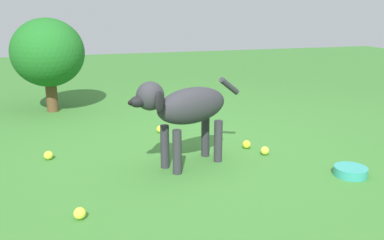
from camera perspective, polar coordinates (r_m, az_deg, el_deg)
The scene contains 9 objects.
ground at distance 3.23m, azimuth 1.27°, elevation -4.67°, with size 14.00×14.00×0.00m, color #38722D.
dog at distance 2.87m, azimuth -0.86°, elevation 1.62°, with size 0.46×0.89×0.64m.
tennis_ball_0 at distance 3.25m, azimuth 9.87°, elevation -4.13°, with size 0.07×0.07×0.07m, color #C2D13A.
tennis_ball_1 at distance 3.76m, azimuth -4.35°, elevation -1.25°, with size 0.07×0.07×0.07m, color #CED531.
tennis_ball_2 at distance 3.29m, azimuth -18.94°, elevation -4.56°, with size 0.07×0.07×0.07m, color #CFDE35.
tennis_ball_3 at distance 2.37m, azimuth -15.02°, elevation -12.16°, with size 0.07×0.07×0.07m, color #D4E239.
tennis_ball_4 at distance 3.38m, azimuth 7.42°, elevation -3.30°, with size 0.07×0.07×0.07m, color #CED92A.
water_bowl at distance 3.02m, azimuth 20.74°, elevation -6.54°, with size 0.22×0.22×0.06m, color teal.
shrub_far at distance 4.65m, azimuth -19.01°, elevation 8.62°, with size 0.83×0.75×0.98m.
Camera 1 is at (2.89, -0.91, 1.11)m, focal length 39.23 mm.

